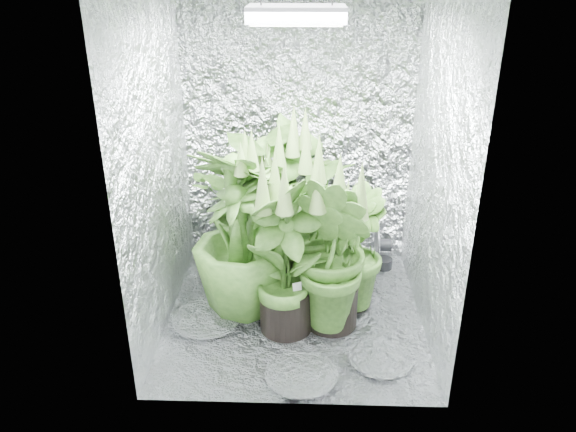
% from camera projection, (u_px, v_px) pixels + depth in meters
% --- Properties ---
extents(ground, '(1.60, 1.60, 0.00)m').
position_uv_depth(ground, '(295.00, 314.00, 3.62)').
color(ground, silver).
rests_on(ground, ground).
extents(walls, '(1.62, 1.62, 2.00)m').
position_uv_depth(walls, '(296.00, 168.00, 3.20)').
color(walls, silver).
rests_on(walls, ground).
extents(grow_lamp, '(0.50, 0.30, 0.22)m').
position_uv_depth(grow_lamp, '(297.00, 14.00, 2.85)').
color(grow_lamp, gray).
rests_on(grow_lamp, ceiling).
extents(plant_a, '(1.05, 1.05, 1.00)m').
position_uv_depth(plant_a, '(255.00, 207.00, 4.01)').
color(plant_a, black).
rests_on(plant_a, ground).
extents(plant_b, '(0.79, 0.79, 1.19)m').
position_uv_depth(plant_b, '(293.00, 198.00, 3.97)').
color(plant_b, black).
rests_on(plant_b, ground).
extents(plant_c, '(0.48, 0.48, 0.87)m').
position_uv_depth(plant_c, '(354.00, 251.00, 3.57)').
color(plant_c, black).
rests_on(plant_c, ground).
extents(plant_d, '(0.81, 0.81, 1.18)m').
position_uv_depth(plant_d, '(241.00, 233.00, 3.44)').
color(plant_d, black).
rests_on(plant_d, ground).
extents(plant_e, '(1.19, 1.19, 1.14)m').
position_uv_depth(plant_e, '(297.00, 220.00, 3.64)').
color(plant_e, black).
rests_on(plant_e, ground).
extents(plant_f, '(0.75, 0.75, 1.12)m').
position_uv_depth(plant_f, '(286.00, 256.00, 3.27)').
color(plant_f, black).
rests_on(plant_f, ground).
extents(plant_g, '(0.74, 0.74, 1.10)m').
position_uv_depth(plant_g, '(334.00, 253.00, 3.32)').
color(plant_g, black).
rests_on(plant_g, ground).
extents(circulation_fan, '(0.13, 0.29, 0.33)m').
position_uv_depth(circulation_fan, '(380.00, 251.00, 4.10)').
color(circulation_fan, black).
rests_on(circulation_fan, ground).
extents(plant_label, '(0.06, 0.04, 0.09)m').
position_uv_depth(plant_label, '(297.00, 289.00, 3.32)').
color(plant_label, white).
rests_on(plant_label, plant_f).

